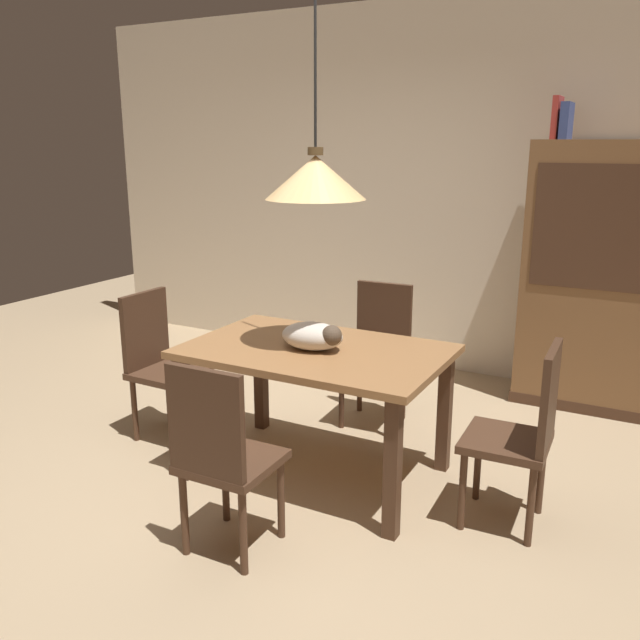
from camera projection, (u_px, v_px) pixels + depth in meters
The scene contains 12 objects.
ground at pixel (249, 506), 3.47m from camera, with size 10.00×10.00×0.00m, color tan.
back_wall at pixel (430, 191), 5.35m from camera, with size 6.40×0.10×2.90m, color beige.
dining_table at pixel (316, 366), 3.65m from camera, with size 1.40×0.90×0.75m.
chair_left_side at pixel (159, 359), 4.21m from camera, with size 0.41×0.41×0.93m.
chair_far_back at pixel (378, 347), 4.44m from camera, with size 0.42×0.42×0.93m.
chair_near_front at pixel (221, 452), 2.94m from camera, with size 0.40×0.40×0.93m.
chair_right_side at pixel (524, 429), 3.18m from camera, with size 0.41×0.41×0.93m.
cat_sleeping at pixel (314, 336), 3.58m from camera, with size 0.39×0.27×0.16m.
pendant_lamp at pixel (315, 177), 3.39m from camera, with size 0.52×0.52×1.30m.
hutch_bookcase at pixel (608, 284), 4.57m from camera, with size 1.12×0.45×1.85m.
book_red_tall at pixel (557, 118), 4.48m from camera, with size 0.04×0.22×0.28m, color #B73833.
book_blue_wide at pixel (567, 121), 4.46m from camera, with size 0.06×0.24×0.24m, color #384C93.
Camera 1 is at (1.79, -2.56, 1.84)m, focal length 37.45 mm.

